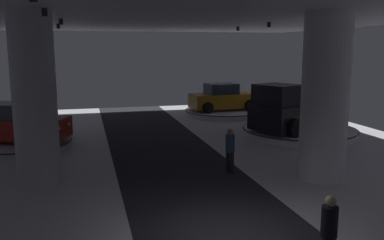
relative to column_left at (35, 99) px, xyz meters
The scene contains 10 objects.
column_left is the anchor object (origin of this frame).
column_right 9.33m from the column_left, 11.23° to the right, with size 1.54×1.54×5.50m.
display_platform_deep_right 15.40m from the column_left, 48.07° to the left, with size 4.93×4.93×0.38m.
display_car_deep_right 15.25m from the column_left, 48.15° to the left, with size 4.34×2.47×1.71m.
display_platform_far_right 13.02m from the column_left, 21.13° to the left, with size 5.68×5.68×0.35m.
pickup_truck_far_right 12.53m from the column_left, 21.09° to the left, with size 5.70×4.20×2.30m.
display_platform_far_left 6.29m from the column_left, 103.79° to the left, with size 4.49×4.49×0.24m.
display_car_far_left 6.00m from the column_left, 104.04° to the left, with size 4.57×3.33×1.71m.
visitor_walking_near 6.65m from the column_left, ahead, with size 0.32×0.32×1.59m.
visitor_walking_far 9.51m from the column_left, 50.06° to the right, with size 0.32×0.32×1.59m.
Camera 1 is at (-3.12, -8.32, 4.37)m, focal length 38.54 mm.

